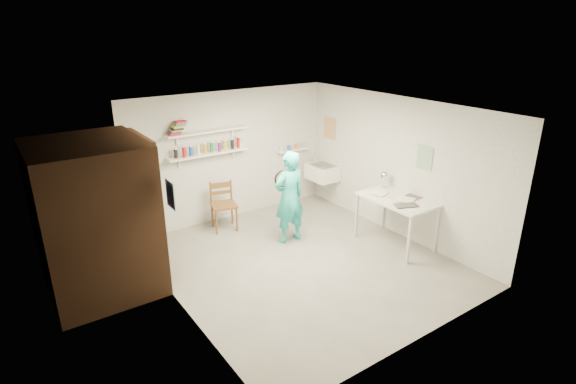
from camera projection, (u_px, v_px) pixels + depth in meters
floor at (303, 263)px, 7.02m from camera, size 4.00×4.50×0.02m
ceiling at (305, 108)px, 6.17m from camera, size 4.00×4.50×0.02m
wall_back at (231, 156)px, 8.33m from camera, size 4.00×0.02×2.40m
wall_front at (428, 250)px, 4.86m from camera, size 4.00×0.02×2.40m
wall_left at (173, 223)px, 5.52m from camera, size 0.02×4.50×2.40m
wall_right at (398, 167)px, 7.67m from camera, size 0.02×4.50×2.40m
doorway_recess at (148, 210)px, 6.41m from camera, size 0.02×0.90×2.00m
corridor_box at (95, 218)px, 6.01m from camera, size 1.40×1.50×2.10m
door_lintel at (141, 138)px, 6.05m from camera, size 0.06×1.05×0.10m
door_jamb_near at (162, 222)px, 6.04m from camera, size 0.06×0.10×2.00m
door_jamb_far at (138, 199)px, 6.80m from camera, size 0.06×0.10×2.00m
shelf_lower at (209, 154)px, 7.91m from camera, size 1.50×0.22×0.03m
shelf_upper at (207, 131)px, 7.77m from camera, size 1.50×0.22×0.03m
ledge_shelf at (293, 150)px, 9.01m from camera, size 0.70×0.14×0.03m
poster_left at (170, 195)px, 5.45m from camera, size 0.01×0.28×0.36m
poster_right_a at (330, 128)px, 8.92m from camera, size 0.01×0.34×0.42m
poster_right_b at (425, 158)px, 7.13m from camera, size 0.01×0.30×0.38m
belfast_sink at (322, 172)px, 9.01m from camera, size 0.48×0.60×0.30m
man at (289, 197)px, 7.45m from camera, size 0.58×0.39×1.59m
wall_clock at (282, 179)px, 7.53m from camera, size 0.29×0.04×0.29m
wooden_chair at (224, 205)px, 8.01m from camera, size 0.52×0.50×0.92m
work_table at (395, 221)px, 7.46m from camera, size 0.74×1.24×0.83m
desk_lamp at (385, 175)px, 7.73m from camera, size 0.15×0.15×0.15m
spray_cans at (208, 148)px, 7.88m from camera, size 1.32×0.06×0.17m
book_stack at (178, 128)px, 7.45m from camera, size 0.32×0.14×0.22m
ledge_pots at (293, 147)px, 8.99m from camera, size 0.48×0.07×0.09m
papers at (398, 198)px, 7.31m from camera, size 0.30×0.22×0.03m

